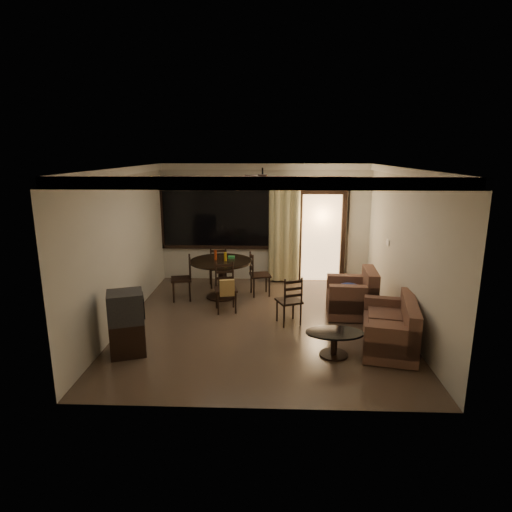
{
  "coord_description": "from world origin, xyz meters",
  "views": [
    {
      "loc": [
        0.17,
        -7.4,
        3.07
      ],
      "look_at": [
        -0.12,
        0.2,
        1.21
      ],
      "focal_mm": 30.0,
      "sensor_mm": 36.0,
      "label": 1
    }
  ],
  "objects_px": {
    "dining_table": "(221,268)",
    "dining_chair_south": "(226,296)",
    "coffee_table": "(334,340)",
    "armchair": "(354,297)",
    "dining_chair_west": "(182,287)",
    "side_chair": "(289,309)",
    "dining_chair_north": "(218,274)",
    "dining_chair_east": "(260,282)",
    "tv_cabinet": "(127,323)",
    "sofa": "(393,329)"
  },
  "relations": [
    {
      "from": "dining_table",
      "to": "dining_chair_west",
      "type": "bearing_deg",
      "value": -167.39
    },
    {
      "from": "dining_chair_south",
      "to": "dining_chair_north",
      "type": "distance_m",
      "value": 1.64
    },
    {
      "from": "dining_table",
      "to": "armchair",
      "type": "relative_size",
      "value": 1.39
    },
    {
      "from": "sofa",
      "to": "dining_chair_west",
      "type": "bearing_deg",
      "value": 162.26
    },
    {
      "from": "tv_cabinet",
      "to": "armchair",
      "type": "relative_size",
      "value": 1.06
    },
    {
      "from": "dining_chair_west",
      "to": "side_chair",
      "type": "bearing_deg",
      "value": 48.39
    },
    {
      "from": "dining_chair_south",
      "to": "tv_cabinet",
      "type": "bearing_deg",
      "value": -137.69
    },
    {
      "from": "dining_chair_west",
      "to": "armchair",
      "type": "height_order",
      "value": "dining_chair_west"
    },
    {
      "from": "dining_chair_south",
      "to": "armchair",
      "type": "bearing_deg",
      "value": -15.52
    },
    {
      "from": "dining_chair_east",
      "to": "tv_cabinet",
      "type": "distance_m",
      "value": 3.5
    },
    {
      "from": "dining_chair_north",
      "to": "tv_cabinet",
      "type": "bearing_deg",
      "value": 61.95
    },
    {
      "from": "armchair",
      "to": "coffee_table",
      "type": "xyz_separation_m",
      "value": [
        -0.61,
        -1.69,
        -0.11
      ]
    },
    {
      "from": "dining_chair_east",
      "to": "side_chair",
      "type": "height_order",
      "value": "dining_chair_east"
    },
    {
      "from": "dining_chair_north",
      "to": "dining_chair_south",
      "type": "bearing_deg",
      "value": 90.0
    },
    {
      "from": "dining_chair_east",
      "to": "armchair",
      "type": "distance_m",
      "value": 2.17
    },
    {
      "from": "tv_cabinet",
      "to": "side_chair",
      "type": "relative_size",
      "value": 1.11
    },
    {
      "from": "sofa",
      "to": "armchair",
      "type": "height_order",
      "value": "armchair"
    },
    {
      "from": "dining_chair_south",
      "to": "dining_chair_west",
      "type": "bearing_deg",
      "value": 134.3
    },
    {
      "from": "tv_cabinet",
      "to": "armchair",
      "type": "xyz_separation_m",
      "value": [
        3.79,
        1.75,
        -0.14
      ]
    },
    {
      "from": "coffee_table",
      "to": "side_chair",
      "type": "bearing_deg",
      "value": 117.51
    },
    {
      "from": "coffee_table",
      "to": "sofa",
      "type": "bearing_deg",
      "value": 17.92
    },
    {
      "from": "dining_table",
      "to": "dining_chair_west",
      "type": "height_order",
      "value": "dining_table"
    },
    {
      "from": "dining_chair_west",
      "to": "armchair",
      "type": "distance_m",
      "value": 3.56
    },
    {
      "from": "dining_chair_south",
      "to": "dining_chair_north",
      "type": "height_order",
      "value": "same"
    },
    {
      "from": "dining_chair_west",
      "to": "dining_chair_south",
      "type": "relative_size",
      "value": 1.0
    },
    {
      "from": "dining_chair_west",
      "to": "armchair",
      "type": "bearing_deg",
      "value": 64.75
    },
    {
      "from": "dining_table",
      "to": "sofa",
      "type": "bearing_deg",
      "value": -37.92
    },
    {
      "from": "dining_table",
      "to": "dining_chair_north",
      "type": "bearing_deg",
      "value": 102.64
    },
    {
      "from": "dining_chair_west",
      "to": "tv_cabinet",
      "type": "distance_m",
      "value": 2.57
    },
    {
      "from": "dining_table",
      "to": "tv_cabinet",
      "type": "distance_m",
      "value": 2.95
    },
    {
      "from": "dining_table",
      "to": "dining_chair_east",
      "type": "bearing_deg",
      "value": 12.48
    },
    {
      "from": "dining_table",
      "to": "coffee_table",
      "type": "distance_m",
      "value": 3.38
    },
    {
      "from": "dining_chair_west",
      "to": "side_chair",
      "type": "height_order",
      "value": "dining_chair_west"
    },
    {
      "from": "dining_chair_east",
      "to": "tv_cabinet",
      "type": "bearing_deg",
      "value": 133.47
    },
    {
      "from": "dining_chair_south",
      "to": "sofa",
      "type": "relative_size",
      "value": 0.59
    },
    {
      "from": "coffee_table",
      "to": "dining_chair_north",
      "type": "bearing_deg",
      "value": 122.95
    },
    {
      "from": "dining_chair_north",
      "to": "sofa",
      "type": "bearing_deg",
      "value": 123.11
    },
    {
      "from": "dining_chair_west",
      "to": "dining_table",
      "type": "bearing_deg",
      "value": 90.06
    },
    {
      "from": "dining_chair_west",
      "to": "tv_cabinet",
      "type": "relative_size",
      "value": 0.94
    },
    {
      "from": "tv_cabinet",
      "to": "coffee_table",
      "type": "xyz_separation_m",
      "value": [
        3.19,
        0.06,
        -0.25
      ]
    },
    {
      "from": "coffee_table",
      "to": "dining_chair_east",
      "type": "bearing_deg",
      "value": 113.48
    },
    {
      "from": "dining_table",
      "to": "dining_chair_south",
      "type": "xyz_separation_m",
      "value": [
        0.19,
        -0.84,
        -0.34
      ]
    },
    {
      "from": "dining_chair_west",
      "to": "dining_chair_south",
      "type": "height_order",
      "value": "same"
    },
    {
      "from": "dining_chair_south",
      "to": "coffee_table",
      "type": "relative_size",
      "value": 1.07
    },
    {
      "from": "dining_chair_east",
      "to": "tv_cabinet",
      "type": "height_order",
      "value": "tv_cabinet"
    },
    {
      "from": "dining_table",
      "to": "side_chair",
      "type": "bearing_deg",
      "value": -45.3
    },
    {
      "from": "dining_chair_west",
      "to": "side_chair",
      "type": "xyz_separation_m",
      "value": [
        2.22,
        -1.23,
        -0.01
      ]
    },
    {
      "from": "dining_table",
      "to": "armchair",
      "type": "bearing_deg",
      "value": -20.0
    },
    {
      "from": "side_chair",
      "to": "dining_chair_south",
      "type": "bearing_deg",
      "value": -47.37
    },
    {
      "from": "dining_chair_north",
      "to": "coffee_table",
      "type": "xyz_separation_m",
      "value": [
        2.22,
        -3.43,
        -0.02
      ]
    }
  ]
}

